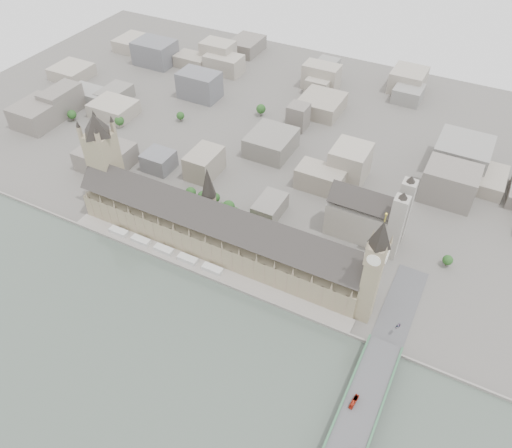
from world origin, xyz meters
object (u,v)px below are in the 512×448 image
at_px(victoria_tower, 104,157).
at_px(car_approach, 398,326).
at_px(red_bus_north, 354,402).
at_px(westminster_bridge, 351,433).
at_px(westminster_abbey, 369,216).
at_px(elizabeth_tower, 374,265).
at_px(palace_of_westminster, 217,230).

bearing_deg(victoria_tower, car_approach, -4.73).
xyz_separation_m(red_bus_north, car_approach, (9.12, 72.54, -0.78)).
xyz_separation_m(westminster_bridge, red_bus_north, (-5.32, 17.16, 6.65)).
bearing_deg(car_approach, red_bus_north, -76.75).
xyz_separation_m(westminster_abbey, car_approach, (54.88, -92.80, -14.08)).
bearing_deg(westminster_bridge, elizabeth_tower, 104.11).
bearing_deg(westminster_abbey, westminster_bridge, -74.36).
bearing_deg(westminster_bridge, red_bus_north, 107.21).
bearing_deg(victoria_tower, elizabeth_tower, -3.96).
bearing_deg(westminster_bridge, car_approach, 87.57).
bearing_deg(palace_of_westminster, westminster_bridge, -33.49).
bearing_deg(westminster_abbey, elizabeth_tower, -72.71).
height_order(elizabeth_tower, red_bus_north, elizabeth_tower).
relative_size(westminster_bridge, car_approach, 63.14).
bearing_deg(elizabeth_tower, car_approach, -11.79).
bearing_deg(red_bus_north, westminster_bridge, -66.03).
distance_m(victoria_tower, red_bus_north, 298.05).
height_order(westminster_bridge, red_bus_north, red_bus_north).
bearing_deg(westminster_bridge, palace_of_westminster, 146.51).
bearing_deg(westminster_abbey, palace_of_westminster, -145.83).
xyz_separation_m(palace_of_westminster, victoria_tower, (-122.00, 6.30, 32.50)).
bearing_deg(red_bus_north, victoria_tower, 167.69).
bearing_deg(victoria_tower, palace_of_westminster, -2.96).
xyz_separation_m(victoria_tower, car_approach, (287.80, -23.80, -44.21)).
distance_m(westminster_abbey, car_approach, 108.73).
bearing_deg(car_approach, westminster_abbey, 141.01).
bearing_deg(victoria_tower, westminster_bridge, -21.78).
bearing_deg(elizabeth_tower, red_bus_north, -76.59).
xyz_separation_m(westminster_abbey, red_bus_north, (45.76, -165.34, -13.31)).
height_order(palace_of_westminster, elizabeth_tower, elizabeth_tower).
height_order(palace_of_westminster, victoria_tower, victoria_tower).
xyz_separation_m(elizabeth_tower, westminster_bridge, (24.00, -95.50, -52.96)).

